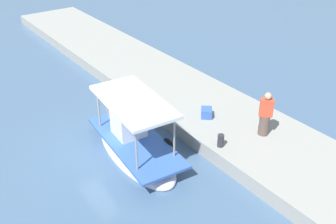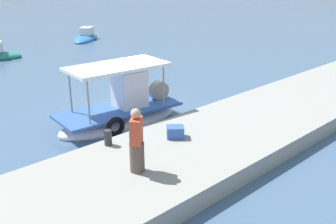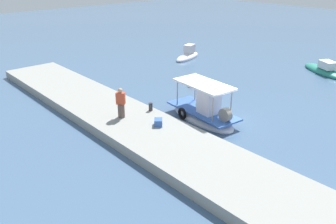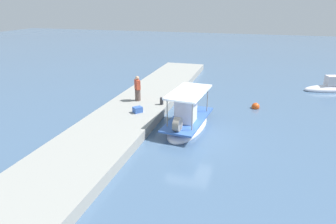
{
  "view_description": "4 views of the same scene",
  "coord_description": "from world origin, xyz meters",
  "views": [
    {
      "loc": [
        -11.7,
        5.83,
        8.91
      ],
      "look_at": [
        -0.41,
        -2.52,
        0.78
      ],
      "focal_mm": 41.59,
      "sensor_mm": 36.0,
      "label": 1
    },
    {
      "loc": [
        -9.52,
        -12.12,
        5.8
      ],
      "look_at": [
        -0.63,
        -2.63,
        0.95
      ],
      "focal_mm": 41.82,
      "sensor_mm": 36.0,
      "label": 2
    },
    {
      "loc": [
        12.08,
        -15.04,
        8.97
      ],
      "look_at": [
        -1.65,
        -2.83,
        1.03
      ],
      "focal_mm": 37.12,
      "sensor_mm": 36.0,
      "label": 3
    },
    {
      "loc": [
        15.29,
        3.08,
        7.28
      ],
      "look_at": [
        -1.27,
        -1.72,
        0.86
      ],
      "focal_mm": 31.83,
      "sensor_mm": 36.0,
      "label": 4
    }
  ],
  "objects": [
    {
      "name": "ground_plane",
      "position": [
        0.0,
        0.0,
        0.0
      ],
      "size": [
        120.0,
        120.0,
        0.0
      ],
      "primitive_type": "plane",
      "color": "#446182"
    },
    {
      "name": "cargo_crate",
      "position": [
        -1.39,
        -3.79,
        0.77
      ],
      "size": [
        0.7,
        0.69,
        0.37
      ],
      "primitive_type": "cube",
      "rotation": [
        0.0,
        0.0,
        2.43
      ],
      "color": "#365EB4",
      "rests_on": "dock_quay"
    },
    {
      "name": "dock_quay",
      "position": [
        0.0,
        -4.48,
        0.29
      ],
      "size": [
        36.0,
        4.22,
        0.58
      ],
      "primitive_type": "cube",
      "color": "#969790",
      "rests_on": "ground_plane"
    },
    {
      "name": "moored_boat_near",
      "position": [
        -12.48,
        9.48,
        0.25
      ],
      "size": [
        2.47,
        4.18,
        1.57
      ],
      "color": "white",
      "rests_on": "ground_plane"
    },
    {
      "name": "fisherman_near_bollard",
      "position": [
        -3.69,
        -4.68,
        1.4
      ],
      "size": [
        0.57,
        0.56,
        1.8
      ],
      "color": "brown",
      "rests_on": "dock_quay"
    },
    {
      "name": "mooring_bollard",
      "position": [
        -3.32,
        -2.78,
        0.83
      ],
      "size": [
        0.24,
        0.24,
        0.5
      ],
      "primitive_type": "cylinder",
      "color": "#2D2D33",
      "rests_on": "dock_quay"
    },
    {
      "name": "main_fishing_boat",
      "position": [
        -1.06,
        -0.43,
        0.47
      ],
      "size": [
        5.21,
        2.4,
        2.7
      ],
      "color": "white",
      "rests_on": "ground_plane"
    },
    {
      "name": "marker_buoy",
      "position": [
        -6.03,
        3.52,
        0.11
      ],
      "size": [
        0.57,
        0.57,
        0.57
      ],
      "color": "#E55019",
      "rests_on": "ground_plane"
    }
  ]
}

